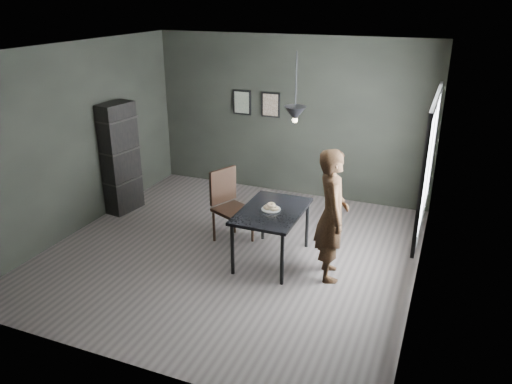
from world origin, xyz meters
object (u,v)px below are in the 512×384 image
at_px(woman, 332,215).
at_px(pendant_lamp, 295,114).
at_px(white_plate, 271,210).
at_px(wood_chair, 228,201).
at_px(shelf_unit, 120,158).
at_px(cafe_table, 272,215).

relative_size(woman, pendant_lamp, 1.99).
distance_m(white_plate, wood_chair, 0.88).
bearing_deg(pendant_lamp, woman, -19.64).
xyz_separation_m(shelf_unit, pendant_lamp, (3.17, -0.58, 1.14)).
bearing_deg(shelf_unit, pendant_lamp, -1.81).
relative_size(white_plate, pendant_lamp, 0.27).
height_order(wood_chair, pendant_lamp, pendant_lamp).
bearing_deg(white_plate, pendant_lamp, 24.06).
height_order(cafe_table, shelf_unit, shelf_unit).
relative_size(cafe_table, pendant_lamp, 1.39).
height_order(cafe_table, wood_chair, wood_chair).
height_order(white_plate, pendant_lamp, pendant_lamp).
bearing_deg(pendant_lamp, cafe_table, -158.20).
distance_m(cafe_table, white_plate, 0.09).
height_order(white_plate, wood_chair, wood_chair).
bearing_deg(white_plate, woman, -6.31).
bearing_deg(woman, pendant_lamp, 49.64).
xyz_separation_m(white_plate, shelf_unit, (-2.91, 0.69, 0.16)).
bearing_deg(white_plate, cafe_table, 61.80).
bearing_deg(pendant_lamp, wood_chair, 166.86).
relative_size(cafe_table, shelf_unit, 0.66).
xyz_separation_m(woman, shelf_unit, (-3.75, 0.79, 0.05)).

